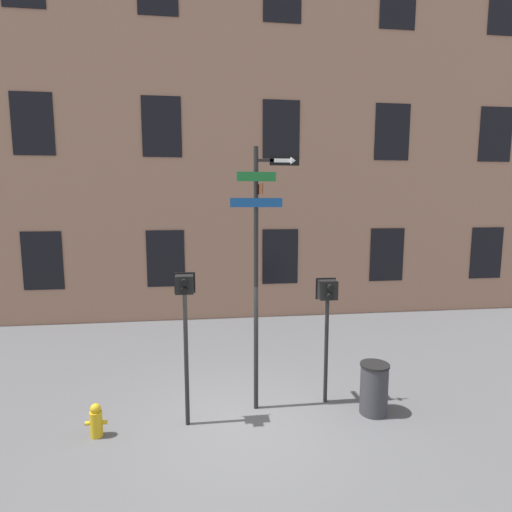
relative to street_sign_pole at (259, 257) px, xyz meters
name	(u,v)px	position (x,y,z in m)	size (l,w,h in m)	color
ground_plane	(243,424)	(-0.37, -0.53, -3.09)	(60.00, 60.00, 0.00)	#515154
building_facade	(222,130)	(-0.37, 6.66, 3.49)	(24.00, 0.63, 13.15)	#936B56
street_sign_pole	(259,257)	(0.00, 0.00, 0.00)	(1.31, 0.89, 5.14)	black
pedestrian_signal_left	(185,310)	(-1.40, -0.42, -0.88)	(0.38, 0.40, 2.86)	black
pedestrian_signal_right	(327,305)	(1.40, 0.08, -1.02)	(0.41, 0.40, 2.60)	black
fire_hydrant	(96,421)	(-2.98, -0.61, -2.79)	(0.37, 0.21, 0.61)	gold
trash_bin	(374,389)	(2.21, -0.48, -2.58)	(0.56, 0.56, 1.01)	#333338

